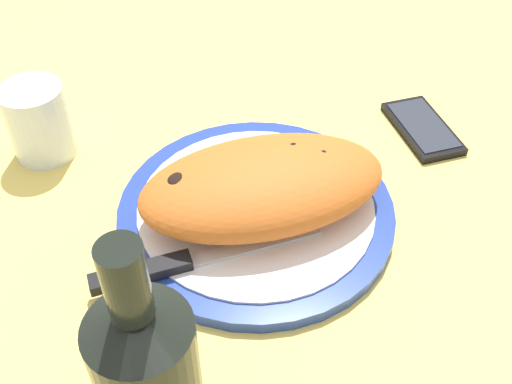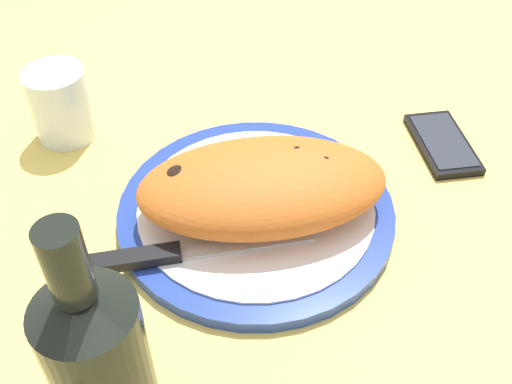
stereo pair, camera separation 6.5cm
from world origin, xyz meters
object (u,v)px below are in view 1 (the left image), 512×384
plate (256,211)px  smartphone (422,128)px  fork (211,177)px  knife (173,265)px  calzone (263,185)px  water_glass (40,126)px

plate → smartphone: (-24.69, -9.81, -0.30)cm
fork → knife: knife is taller
calzone → knife: (10.75, 6.09, -2.88)cm
plate → knife: knife is taller
knife → water_glass: size_ratio=2.56×
fork → knife: bearing=63.4°
plate → water_glass: 28.73cm
plate → knife: bearing=33.3°
calzone → plate: bearing=-41.2°
fork → knife: size_ratio=0.64×
fork → plate: bearing=126.8°
plate → knife: 12.18cm
fork → water_glass: bearing=-31.8°
knife → water_glass: 27.01cm
knife → smartphone: (-34.80, -16.45, -1.72)cm
plate → knife: size_ratio=1.28×
smartphone → calzone: bearing=23.3°
smartphone → water_glass: 48.23cm
plate → calzone: size_ratio=1.13×
smartphone → water_glass: bearing=-8.7°
plate → water_glass: water_glass is taller
fork → smartphone: fork is taller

